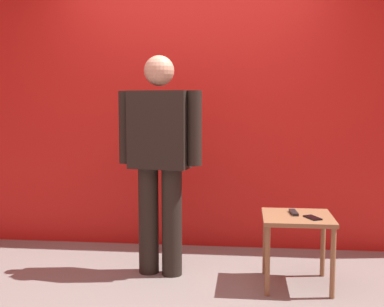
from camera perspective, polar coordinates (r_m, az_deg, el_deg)
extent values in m
plane|color=gray|center=(3.41, -2.68, -17.17)|extent=(12.00, 12.00, 0.00)
cube|color=red|center=(4.57, 0.08, 6.01)|extent=(5.86, 0.12, 2.68)
cylinder|color=black|center=(3.90, -5.04, -7.71)|extent=(0.18, 0.18, 0.83)
cylinder|color=black|center=(3.84, -2.35, -7.92)|extent=(0.18, 0.18, 0.83)
cube|color=black|center=(3.77, -3.77, 2.76)|extent=(0.48, 0.30, 0.59)
cube|color=red|center=(3.88, -3.19, 3.29)|extent=(0.13, 0.03, 0.50)
cube|color=silver|center=(3.88, -3.16, 3.04)|extent=(0.05, 0.02, 0.45)
cylinder|color=black|center=(3.87, -7.63, 3.03)|extent=(0.13, 0.13, 0.56)
cylinder|color=black|center=(3.68, 0.28, 2.93)|extent=(0.13, 0.13, 0.56)
sphere|color=tan|center=(3.77, -3.82, 9.53)|extent=(0.23, 0.23, 0.23)
cube|color=olive|center=(3.68, 12.09, -7.25)|extent=(0.50, 0.50, 0.03)
cylinder|color=olive|center=(3.52, 8.71, -12.20)|extent=(0.04, 0.04, 0.49)
cylinder|color=olive|center=(3.56, 15.97, -12.12)|extent=(0.04, 0.04, 0.49)
cylinder|color=olive|center=(3.94, 8.44, -10.21)|extent=(0.04, 0.04, 0.49)
cylinder|color=olive|center=(3.98, 14.89, -10.17)|extent=(0.04, 0.04, 0.49)
cube|color=black|center=(3.61, 13.77, -7.22)|extent=(0.12, 0.16, 0.01)
cube|color=black|center=(3.72, 11.67, -6.69)|extent=(0.06, 0.17, 0.02)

